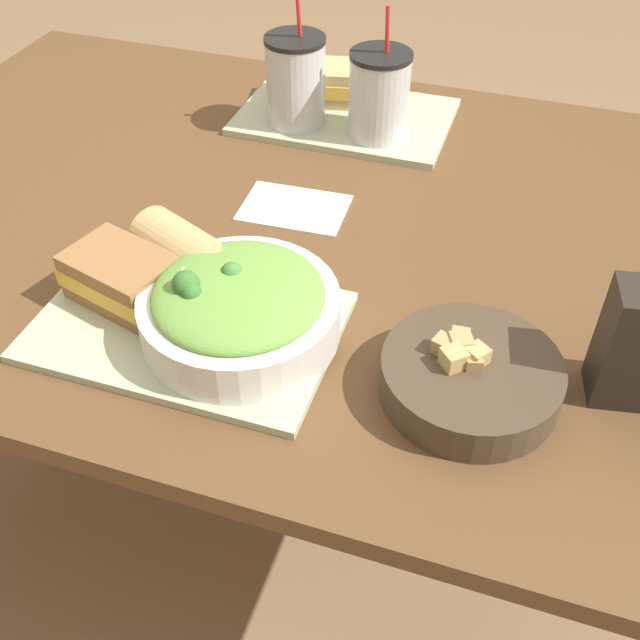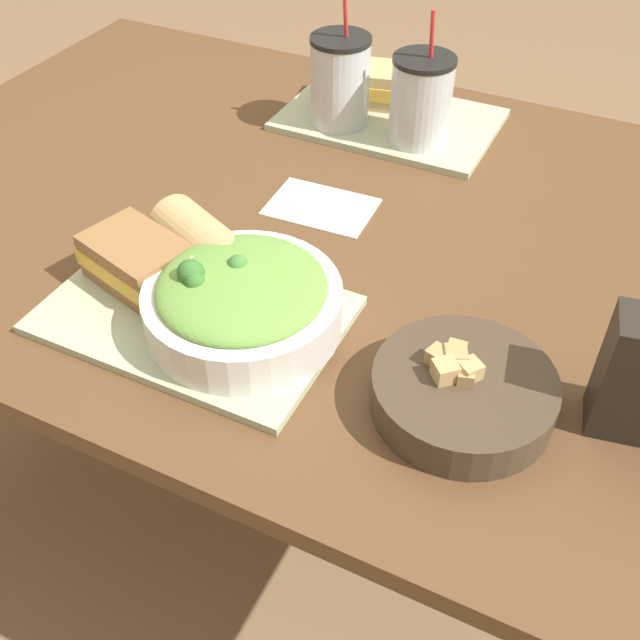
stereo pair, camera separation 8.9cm
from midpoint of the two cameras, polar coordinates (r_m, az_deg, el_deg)
The scene contains 12 objects.
ground_plane at distance 1.70m, azimuth -4.73°, elevation -12.82°, with size 12.00×12.00×0.00m, color #846647.
dining_table at distance 1.22m, azimuth -6.46°, elevation 5.01°, with size 1.40×1.01×0.74m.
tray_near at distance 0.96m, azimuth -12.67°, elevation -0.61°, with size 0.38×0.25×0.01m.
tray_far at distance 1.40m, azimuth 0.06°, elevation 15.17°, with size 0.38×0.25×0.01m.
salad_bowl at distance 0.91m, azimuth -8.99°, elevation 0.84°, with size 0.24×0.24×0.10m.
soup_bowl at distance 0.86m, azimuth 8.51°, elevation -4.41°, with size 0.21×0.21×0.07m.
sandwich_near at distance 1.00m, azimuth -17.34°, elevation 3.05°, with size 0.16×0.13×0.06m.
baguette_near at distance 1.00m, azimuth -12.33°, elevation 4.56°, with size 0.18×0.14×0.08m.
sandwich_far at distance 1.44m, azimuth -1.89°, elevation 17.62°, with size 0.16×0.12×0.06m.
drink_cup_dark at distance 1.34m, azimuth -3.84°, elevation 17.49°, with size 0.10×0.10×0.23m.
drink_cup_red at distance 1.30m, azimuth 2.49°, elevation 16.53°, with size 0.10×0.10×0.22m.
napkin_folded at distance 1.16m, azimuth -4.19°, elevation 8.43°, with size 0.16×0.12×0.00m.
Camera 1 is at (0.39, -0.89, 1.39)m, focal length 42.00 mm.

